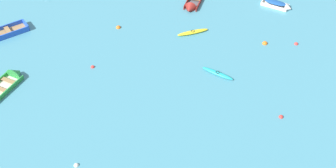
{
  "coord_description": "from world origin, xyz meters",
  "views": [
    {
      "loc": [
        6.03,
        -2.28,
        23.3
      ],
      "look_at": [
        0.0,
        22.06,
        0.15
      ],
      "focal_mm": 45.37,
      "sensor_mm": 36.0,
      "label": 1
    }
  ],
  "objects_px": {
    "kayak_yellow_near_left": "(193,32)",
    "mooring_buoy_between_boats_left": "(118,28)",
    "rowboat_maroon_cluster_outer": "(191,6)",
    "mooring_buoy_outer_edge": "(296,44)",
    "kayak_turquoise_foreground_center": "(218,73)",
    "rowboat_green_midfield_left": "(11,79)",
    "mooring_buoy_midfield": "(265,44)",
    "mooring_buoy_far_field": "(93,67)",
    "mooring_buoy_between_boats_right": "(281,117)",
    "rowboat_white_near_right": "(280,5)",
    "mooring_buoy_central": "(76,165)"
  },
  "relations": [
    {
      "from": "mooring_buoy_far_field",
      "to": "mooring_buoy_central",
      "type": "xyz_separation_m",
      "value": [
        2.66,
        -9.8,
        0.0
      ]
    },
    {
      "from": "mooring_buoy_outer_edge",
      "to": "mooring_buoy_midfield",
      "type": "bearing_deg",
      "value": -167.44
    },
    {
      "from": "mooring_buoy_midfield",
      "to": "mooring_buoy_between_boats_left",
      "type": "xyz_separation_m",
      "value": [
        -13.65,
        -0.83,
        0.0
      ]
    },
    {
      "from": "rowboat_white_near_right",
      "to": "mooring_buoy_outer_edge",
      "type": "distance_m",
      "value": 6.09
    },
    {
      "from": "mooring_buoy_central",
      "to": "rowboat_green_midfield_left",
      "type": "bearing_deg",
      "value": 141.85
    },
    {
      "from": "rowboat_white_near_right",
      "to": "rowboat_green_midfield_left",
      "type": "xyz_separation_m",
      "value": [
        -20.66,
        -16.4,
        -0.09
      ]
    },
    {
      "from": "rowboat_maroon_cluster_outer",
      "to": "rowboat_white_near_right",
      "type": "height_order",
      "value": "rowboat_maroon_cluster_outer"
    },
    {
      "from": "kayak_turquoise_foreground_center",
      "to": "rowboat_green_midfield_left",
      "type": "height_order",
      "value": "rowboat_green_midfield_left"
    },
    {
      "from": "mooring_buoy_midfield",
      "to": "mooring_buoy_far_field",
      "type": "xyz_separation_m",
      "value": [
        -13.9,
        -6.82,
        0.0
      ]
    },
    {
      "from": "mooring_buoy_far_field",
      "to": "mooring_buoy_central",
      "type": "height_order",
      "value": "mooring_buoy_central"
    },
    {
      "from": "rowboat_white_near_right",
      "to": "mooring_buoy_between_boats_left",
      "type": "height_order",
      "value": "rowboat_white_near_right"
    },
    {
      "from": "kayak_yellow_near_left",
      "to": "rowboat_white_near_right",
      "type": "bearing_deg",
      "value": 40.29
    },
    {
      "from": "rowboat_maroon_cluster_outer",
      "to": "mooring_buoy_between_boats_left",
      "type": "relative_size",
      "value": 9.1
    },
    {
      "from": "rowboat_white_near_right",
      "to": "mooring_buoy_midfield",
      "type": "xyz_separation_m",
      "value": [
        -0.95,
        -6.43,
        -0.27
      ]
    },
    {
      "from": "rowboat_white_near_right",
      "to": "mooring_buoy_midfield",
      "type": "bearing_deg",
      "value": -98.4
    },
    {
      "from": "kayak_yellow_near_left",
      "to": "mooring_buoy_between_boats_left",
      "type": "distance_m",
      "value": 7.06
    },
    {
      "from": "kayak_yellow_near_left",
      "to": "rowboat_green_midfield_left",
      "type": "height_order",
      "value": "rowboat_green_midfield_left"
    },
    {
      "from": "mooring_buoy_midfield",
      "to": "mooring_buoy_central",
      "type": "relative_size",
      "value": 1.39
    },
    {
      "from": "mooring_buoy_central",
      "to": "mooring_buoy_outer_edge",
      "type": "bearing_deg",
      "value": 50.93
    },
    {
      "from": "rowboat_maroon_cluster_outer",
      "to": "rowboat_green_midfield_left",
      "type": "distance_m",
      "value": 18.66
    },
    {
      "from": "mooring_buoy_outer_edge",
      "to": "mooring_buoy_between_boats_right",
      "type": "height_order",
      "value": "mooring_buoy_outer_edge"
    },
    {
      "from": "rowboat_maroon_cluster_outer",
      "to": "mooring_buoy_central",
      "type": "relative_size",
      "value": 11.93
    },
    {
      "from": "mooring_buoy_outer_edge",
      "to": "mooring_buoy_central",
      "type": "xyz_separation_m",
      "value": [
        -13.99,
        -17.24,
        0.0
      ]
    },
    {
      "from": "kayak_turquoise_foreground_center",
      "to": "mooring_buoy_outer_edge",
      "type": "distance_m",
      "value": 8.53
    },
    {
      "from": "kayak_turquoise_foreground_center",
      "to": "mooring_buoy_between_boats_right",
      "type": "height_order",
      "value": "kayak_turquoise_foreground_center"
    },
    {
      "from": "rowboat_white_near_right",
      "to": "mooring_buoy_between_boats_right",
      "type": "height_order",
      "value": "rowboat_white_near_right"
    },
    {
      "from": "rowboat_green_midfield_left",
      "to": "kayak_yellow_near_left",
      "type": "bearing_deg",
      "value": 37.3
    },
    {
      "from": "mooring_buoy_central",
      "to": "kayak_turquoise_foreground_center",
      "type": "bearing_deg",
      "value": 55.86
    },
    {
      "from": "kayak_yellow_near_left",
      "to": "mooring_buoy_far_field",
      "type": "xyz_separation_m",
      "value": [
        -7.26,
        -6.81,
        -0.14
      ]
    },
    {
      "from": "mooring_buoy_midfield",
      "to": "mooring_buoy_far_field",
      "type": "distance_m",
      "value": 15.49
    },
    {
      "from": "mooring_buoy_between_boats_left",
      "to": "mooring_buoy_outer_edge",
      "type": "bearing_deg",
      "value": 5.01
    },
    {
      "from": "mooring_buoy_midfield",
      "to": "kayak_turquoise_foreground_center",
      "type": "bearing_deg",
      "value": -123.91
    },
    {
      "from": "mooring_buoy_central",
      "to": "mooring_buoy_between_boats_right",
      "type": "bearing_deg",
      "value": 30.73
    },
    {
      "from": "mooring_buoy_between_boats_right",
      "to": "mooring_buoy_far_field",
      "type": "bearing_deg",
      "value": 172.74
    },
    {
      "from": "rowboat_maroon_cluster_outer",
      "to": "mooring_buoy_between_boats_right",
      "type": "height_order",
      "value": "rowboat_maroon_cluster_outer"
    },
    {
      "from": "kayak_yellow_near_left",
      "to": "mooring_buoy_between_boats_left",
      "type": "xyz_separation_m",
      "value": [
        -7.01,
        -0.81,
        -0.14
      ]
    },
    {
      "from": "mooring_buoy_outer_edge",
      "to": "mooring_buoy_midfield",
      "type": "height_order",
      "value": "mooring_buoy_midfield"
    },
    {
      "from": "rowboat_maroon_cluster_outer",
      "to": "mooring_buoy_central",
      "type": "distance_m",
      "value": 21.19
    },
    {
      "from": "mooring_buoy_far_field",
      "to": "mooring_buoy_between_boats_right",
      "type": "bearing_deg",
      "value": -7.26
    },
    {
      "from": "rowboat_white_near_right",
      "to": "kayak_yellow_near_left",
      "type": "distance_m",
      "value": 9.96
    },
    {
      "from": "rowboat_maroon_cluster_outer",
      "to": "kayak_turquoise_foreground_center",
      "type": "distance_m",
      "value": 10.33
    },
    {
      "from": "rowboat_maroon_cluster_outer",
      "to": "mooring_buoy_outer_edge",
      "type": "height_order",
      "value": "rowboat_maroon_cluster_outer"
    },
    {
      "from": "rowboat_green_midfield_left",
      "to": "mooring_buoy_far_field",
      "type": "bearing_deg",
      "value": 28.47
    },
    {
      "from": "rowboat_green_midfield_left",
      "to": "mooring_buoy_midfield",
      "type": "relative_size",
      "value": 9.26
    },
    {
      "from": "mooring_buoy_central",
      "to": "mooring_buoy_between_boats_left",
      "type": "xyz_separation_m",
      "value": [
        -2.41,
        15.8,
        0.0
      ]
    },
    {
      "from": "kayak_yellow_near_left",
      "to": "mooring_buoy_far_field",
      "type": "height_order",
      "value": "kayak_yellow_near_left"
    },
    {
      "from": "kayak_turquoise_foreground_center",
      "to": "mooring_buoy_far_field",
      "type": "distance_m",
      "value": 10.54
    },
    {
      "from": "rowboat_white_near_right",
      "to": "kayak_yellow_near_left",
      "type": "bearing_deg",
      "value": -139.71
    },
    {
      "from": "kayak_turquoise_foreground_center",
      "to": "kayak_yellow_near_left",
      "type": "relative_size",
      "value": 1.02
    },
    {
      "from": "kayak_turquoise_foreground_center",
      "to": "mooring_buoy_between_boats_left",
      "type": "relative_size",
      "value": 6.45
    }
  ]
}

